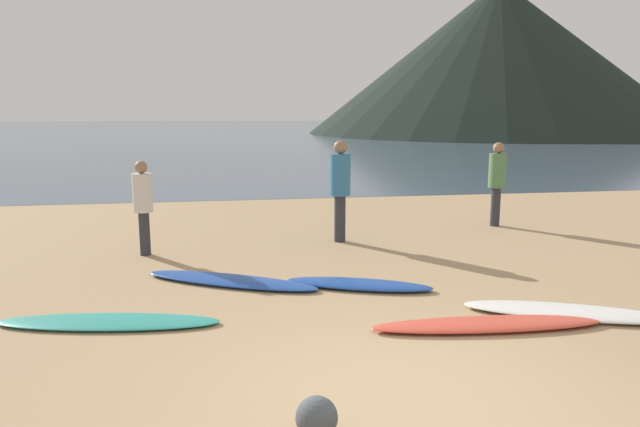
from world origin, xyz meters
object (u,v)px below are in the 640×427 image
Objects in this scene: surfboard_0 at (109,322)px; person_0 at (497,177)px; surfboard_4 at (569,312)px; person_2 at (340,183)px; surfboard_1 at (231,280)px; beach_rock_near at (317,418)px; surfboard_2 at (359,284)px; person_1 at (143,200)px; surfboard_3 at (488,324)px.

person_0 reaches higher than surfboard_0.
surfboard_4 is 1.30× the size of person_2.
beach_rock_near reaches higher than surfboard_1.
surfboard_0 is at bearing -143.04° from surfboard_2.
surfboard_1 is 1.65× the size of person_1.
surfboard_0 is 5.03m from person_2.
person_1 is 0.85× the size of person_2.
person_1 is (-6.75, -1.33, -0.09)m from person_0.
person_0 is 3.52m from person_2.
surfboard_1 is at bearing -24.94° from person_0.
person_0 is at bearing 65.57° from surfboard_2.
person_2 is (-3.41, -0.88, 0.07)m from person_0.
surfboard_1 is 1.29× the size of surfboard_2.
person_2 is at bearing 165.87° from person_1.
beach_rock_near reaches higher than surfboard_3.
surfboard_0 is 1.36× the size of person_2.
surfboard_4 is at bearing 1.46° from surfboard_1.
surfboard_2 is 0.83× the size of surfboard_4.
person_2 is (0.29, 2.75, 1.02)m from surfboard_2.
surfboard_3 reaches higher than surfboard_1.
person_1 reaches higher than surfboard_1.
person_1 reaches higher than surfboard_2.
person_0 is 1.10× the size of person_1.
beach_rock_near is (1.93, -2.59, 0.12)m from surfboard_0.
surfboard_1 is (1.36, 1.34, 0.01)m from surfboard_0.
person_1 is at bearing 164.05° from surfboard_2.
person_2 reaches higher than surfboard_4.
surfboard_0 is at bearing -163.31° from surfboard_4.
person_0 reaches higher than surfboard_2.
person_2 is at bearing 103.90° from surfboard_3.
surfboard_0 is at bearing -107.55° from surfboard_1.
surfboard_1 is at bearing 104.83° from person_1.
person_0 is 8.61m from beach_rock_near.
surfboard_3 is 5.98m from person_0.
person_0 reaches higher than surfboard_3.
person_2 reaches higher than surfboard_3.
surfboard_3 is at bearing -145.67° from surfboard_4.
surfboard_3 is 8.35× the size of beach_rock_near.
person_0 is 5.45× the size of beach_rock_near.
surfboard_1 is 6.32m from person_0.
surfboard_4 is at bearing 17.81° from person_0.
surfboard_4 is at bearing 122.55° from person_1.
person_2 is at bearing 77.24° from beach_rock_near.
surfboard_0 is 1.05× the size of surfboard_4.
person_0 is (3.70, 3.63, 0.95)m from surfboard_2.
surfboard_0 is 1.91m from surfboard_1.
surfboard_1 is at bearing 176.56° from surfboard_4.
surfboard_2 is at bearing 25.01° from surfboard_0.
surfboard_4 is 1.39× the size of person_0.
person_0 reaches higher than surfboard_4.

